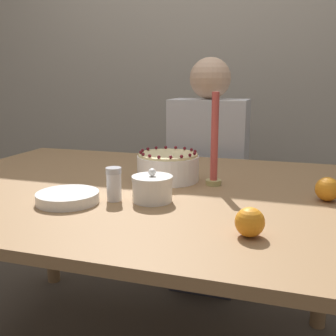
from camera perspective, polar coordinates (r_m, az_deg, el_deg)
wall_behind at (r=2.70m, az=6.26°, el=16.26°), size 8.00×0.05×2.60m
dining_table at (r=1.43m, az=-5.43°, el=-6.12°), size 1.54×1.18×0.76m
cake at (r=1.45m, az=-0.00°, el=0.15°), size 0.23×0.23×0.11m
sugar_bowl at (r=1.20m, az=-2.30°, el=-2.97°), size 0.13×0.13×0.10m
sugar_shaker at (r=1.21m, az=-7.85°, el=-2.30°), size 0.05×0.05×0.10m
plate_stack at (r=1.23m, az=-14.34°, el=-4.15°), size 0.19×0.19×0.03m
candle at (r=1.38m, az=6.74°, el=3.03°), size 0.06×0.06×0.33m
orange_fruit_0 at (r=0.95m, az=11.78°, el=-7.69°), size 0.07×0.07×0.07m
orange_fruit_1 at (r=1.30m, az=22.14°, el=-2.85°), size 0.07×0.07×0.07m
person_man_blue_shirt at (r=2.15m, az=5.79°, el=-3.11°), size 0.40×0.34×1.24m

